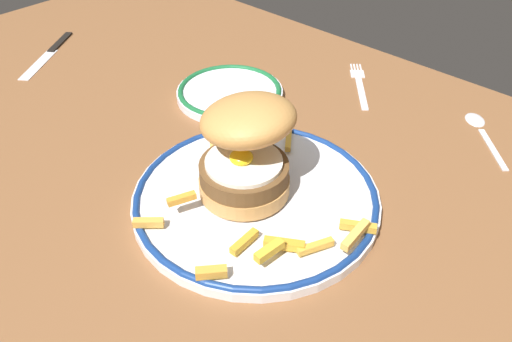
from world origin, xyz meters
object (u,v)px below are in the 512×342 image
Objects in this scene: knife at (51,50)px; side_plate at (230,92)px; fork at (360,84)px; spoon at (479,124)px; burger at (247,147)px; dinner_plate at (256,197)px.

side_plate is at bearing 16.92° from knife.
spoon is at bearing 4.36° from fork.
spoon is (18.71, 1.43, 0.18)cm from fork.
side_plate is 1.45× the size of spoon.
burger is at bearing -39.61° from side_plate.
dinner_plate is 52.93cm from knife.
dinner_plate is at bearing -77.97° from fork.
fork is at bearing 102.03° from dinner_plate.
burger is 0.78× the size of knife.
dinner_plate and side_plate have the same top height.
spoon is at bearing 69.60° from dinner_plate.
side_plate reaches higher than fork.
burger reaches higher than dinner_plate.
burger reaches higher than side_plate.
knife is (-52.76, 4.25, -0.58)cm from dinner_plate.
burger is 1.10× the size of spoon.
dinner_plate is 31.79cm from fork.
spoon reaches higher than fork.
burger is 32.08cm from fork.
spoon reaches higher than knife.
knife reaches higher than fork.
dinner_plate is 2.34× the size of burger.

